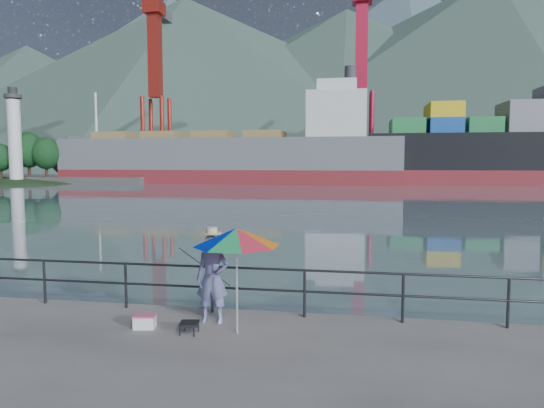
{
  "coord_description": "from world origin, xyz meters",
  "views": [
    {
      "loc": [
        3.99,
        -8.2,
        3.25
      ],
      "look_at": [
        1.58,
        6.0,
        2.0
      ],
      "focal_mm": 32.0,
      "sensor_mm": 36.0,
      "label": 1
    }
  ],
  "objects_px": {
    "fisherman": "(212,279)",
    "beach_umbrella": "(237,237)",
    "cooler_bag": "(145,322)",
    "bulk_carrier": "(240,157)"
  },
  "relations": [
    {
      "from": "fisherman",
      "to": "beach_umbrella",
      "type": "distance_m",
      "value": 1.26
    },
    {
      "from": "fisherman",
      "to": "cooler_bag",
      "type": "height_order",
      "value": "fisherman"
    },
    {
      "from": "fisherman",
      "to": "cooler_bag",
      "type": "relative_size",
      "value": 4.47
    },
    {
      "from": "beach_umbrella",
      "to": "bulk_carrier",
      "type": "xyz_separation_m",
      "value": [
        -16.26,
        68.58,
        2.22
      ]
    },
    {
      "from": "beach_umbrella",
      "to": "bulk_carrier",
      "type": "distance_m",
      "value": 70.52
    },
    {
      "from": "beach_umbrella",
      "to": "cooler_bag",
      "type": "height_order",
      "value": "beach_umbrella"
    },
    {
      "from": "fisherman",
      "to": "beach_umbrella",
      "type": "height_order",
      "value": "beach_umbrella"
    },
    {
      "from": "bulk_carrier",
      "to": "beach_umbrella",
      "type": "bearing_deg",
      "value": -76.66
    },
    {
      "from": "bulk_carrier",
      "to": "fisherman",
      "type": "bearing_deg",
      "value": -77.07
    },
    {
      "from": "cooler_bag",
      "to": "beach_umbrella",
      "type": "bearing_deg",
      "value": -8.65
    }
  ]
}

